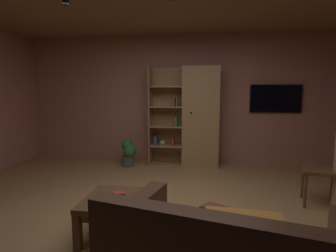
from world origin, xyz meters
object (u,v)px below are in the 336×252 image
Objects in this scene: dining_chair at (328,166)px; potted_floor_plant at (128,152)px; table_book_1 at (120,193)px; coffee_table at (115,205)px; wall_mounted_tv at (275,99)px; bookshelf_cabinet at (196,117)px; table_book_0 at (119,196)px.

dining_chair is 3.41m from potted_floor_plant.
table_book_1 is 2.65m from dining_chair.
coffee_table is 1.28× the size of potted_floor_plant.
potted_floor_plant is 3.04m from wall_mounted_tv.
bookshelf_cabinet is at bearing 10.38° from potted_floor_plant.
potted_floor_plant reaches higher than table_book_1.
table_book_1 is 0.12× the size of dining_chair.
coffee_table is 0.75× the size of dining_chair.
table_book_0 is 0.12× the size of wall_mounted_tv.
bookshelf_cabinet is 1.49m from potted_floor_plant.
wall_mounted_tv is (2.23, 3.03, 1.00)m from coffee_table.
table_book_0 is at bearing 19.62° from coffee_table.
coffee_table is 3.89m from wall_mounted_tv.
bookshelf_cabinet reaches higher than dining_chair.
wall_mounted_tv reaches higher than table_book_1.
bookshelf_cabinet is at bearing -172.11° from wall_mounted_tv.
wall_mounted_tv is (-0.24, 1.93, 0.80)m from dining_chair.
dining_chair is at bearing 24.18° from coffee_table.
coffee_table is at bearing -126.26° from wall_mounted_tv.
dining_chair is 0.96× the size of wall_mounted_tv.
wall_mounted_tv is at bearing 54.26° from table_book_1.
table_book_1 is (0.05, 0.01, 0.13)m from coffee_table.
coffee_table is at bearing -160.38° from table_book_0.
table_book_1 is 2.66m from potted_floor_plant.
coffee_table is 6.51× the size of table_book_1.
table_book_1 reaches higher than table_book_0.
coffee_table is 5.96× the size of table_book_0.
table_book_0 is 2.65m from potted_floor_plant.
potted_floor_plant is (-3.06, 1.48, -0.25)m from dining_chair.
table_book_0 is at bearing 168.43° from table_book_1.
coffee_table is 0.11m from table_book_0.
table_book_1 reaches higher than coffee_table.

